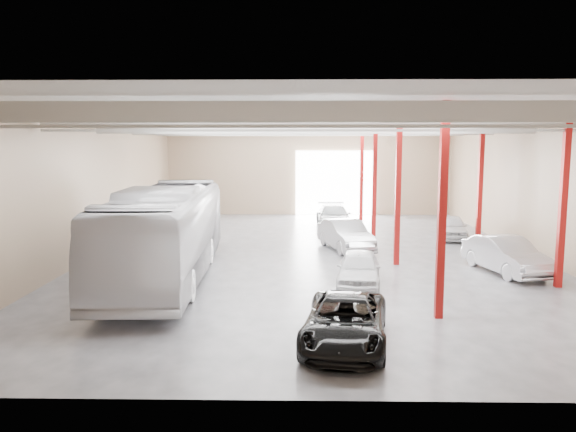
{
  "coord_description": "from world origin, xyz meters",
  "views": [
    {
      "loc": [
        -0.8,
        -27.85,
        5.74
      ],
      "look_at": [
        -1.28,
        -1.39,
        2.2
      ],
      "focal_mm": 35.0,
      "sensor_mm": 36.0,
      "label": 1
    }
  ],
  "objects_px": {
    "car_row_b": "(346,235)",
    "car_right_far": "(452,227)",
    "black_sedan": "(345,322)",
    "car_row_c": "(334,217)",
    "coach_bus": "(166,232)",
    "car_row_a": "(359,269)",
    "car_right_near": "(506,255)"
  },
  "relations": [
    {
      "from": "car_row_b",
      "to": "car_right_far",
      "type": "relative_size",
      "value": 1.21
    },
    {
      "from": "black_sedan",
      "to": "car_row_c",
      "type": "distance_m",
      "value": 21.58
    },
    {
      "from": "coach_bus",
      "to": "car_right_far",
      "type": "height_order",
      "value": "coach_bus"
    },
    {
      "from": "car_row_a",
      "to": "car_row_c",
      "type": "xyz_separation_m",
      "value": [
        -0.07,
        15.0,
        0.06
      ]
    },
    {
      "from": "black_sedan",
      "to": "car_right_near",
      "type": "height_order",
      "value": "car_right_near"
    },
    {
      "from": "coach_bus",
      "to": "car_row_b",
      "type": "distance_m",
      "value": 10.26
    },
    {
      "from": "car_row_b",
      "to": "car_right_near",
      "type": "relative_size",
      "value": 1.0
    },
    {
      "from": "car_row_a",
      "to": "car_row_b",
      "type": "bearing_deg",
      "value": 96.73
    },
    {
      "from": "coach_bus",
      "to": "car_row_c",
      "type": "bearing_deg",
      "value": 57.45
    },
    {
      "from": "car_right_far",
      "to": "coach_bus",
      "type": "bearing_deg",
      "value": -135.9
    },
    {
      "from": "black_sedan",
      "to": "car_row_b",
      "type": "xyz_separation_m",
      "value": [
        1.19,
        14.06,
        0.11
      ]
    },
    {
      "from": "car_row_c",
      "to": "car_right_near",
      "type": "xyz_separation_m",
      "value": [
        6.75,
        -12.62,
        0.03
      ]
    },
    {
      "from": "black_sedan",
      "to": "car_right_near",
      "type": "relative_size",
      "value": 1.02
    },
    {
      "from": "coach_bus",
      "to": "black_sedan",
      "type": "bearing_deg",
      "value": -51.45
    },
    {
      "from": "coach_bus",
      "to": "car_row_a",
      "type": "xyz_separation_m",
      "value": [
        7.94,
        -1.24,
        -1.23
      ]
    },
    {
      "from": "car_row_b",
      "to": "coach_bus",
      "type": "bearing_deg",
      "value": -157.4
    },
    {
      "from": "car_row_b",
      "to": "car_row_c",
      "type": "distance_m",
      "value": 7.5
    },
    {
      "from": "coach_bus",
      "to": "car_row_b",
      "type": "relative_size",
      "value": 2.88
    },
    {
      "from": "car_right_far",
      "to": "black_sedan",
      "type": "bearing_deg",
      "value": -103.67
    },
    {
      "from": "coach_bus",
      "to": "car_row_a",
      "type": "bearing_deg",
      "value": -11.63
    },
    {
      "from": "coach_bus",
      "to": "car_right_near",
      "type": "distance_m",
      "value": 14.71
    },
    {
      "from": "car_row_a",
      "to": "coach_bus",
      "type": "bearing_deg",
      "value": 178.65
    },
    {
      "from": "car_row_c",
      "to": "car_right_near",
      "type": "distance_m",
      "value": 14.31
    },
    {
      "from": "black_sedan",
      "to": "car_row_c",
      "type": "relative_size",
      "value": 0.93
    },
    {
      "from": "car_row_b",
      "to": "car_right_far",
      "type": "height_order",
      "value": "car_row_b"
    },
    {
      "from": "car_row_b",
      "to": "black_sedan",
      "type": "bearing_deg",
      "value": -110.15
    },
    {
      "from": "car_row_c",
      "to": "coach_bus",
      "type": "bearing_deg",
      "value": -120.78
    },
    {
      "from": "car_row_c",
      "to": "black_sedan",
      "type": "bearing_deg",
      "value": -93.72
    },
    {
      "from": "coach_bus",
      "to": "car_right_far",
      "type": "bearing_deg",
      "value": 31.25
    },
    {
      "from": "car_row_c",
      "to": "car_right_near",
      "type": "relative_size",
      "value": 1.09
    },
    {
      "from": "car_right_far",
      "to": "car_row_c",
      "type": "bearing_deg",
      "value": 160.12
    },
    {
      "from": "car_row_b",
      "to": "car_right_near",
      "type": "bearing_deg",
      "value": -53.23
    }
  ]
}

